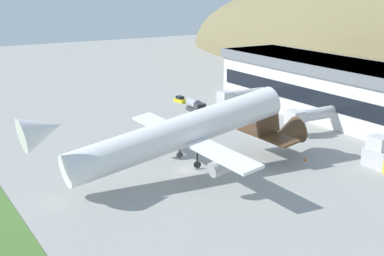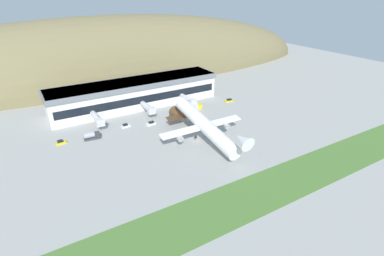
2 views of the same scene
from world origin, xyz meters
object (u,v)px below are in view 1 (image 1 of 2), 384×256
Objects in this scene: cargo_airplane at (183,133)px; service_car_1 at (180,100)px; fuel_truck at (381,161)px; box_truck at (196,106)px; jetway_1 at (309,115)px; service_car_2 at (246,121)px; terminal_building at (362,92)px; traffic_cone_0 at (305,159)px; jetway_0 at (240,95)px; service_car_0 at (262,134)px.

service_car_1 is (-47.91, 26.64, -6.56)m from cargo_airplane.
box_truck is (-50.97, -5.94, -0.02)m from fuel_truck.
jetway_1 is 0.23× the size of cargo_airplane.
jetway_1 is 15.02m from service_car_2.
terminal_building is 144.66× the size of traffic_cone_0.
jetway_0 and jetway_1 have the same top height.
service_car_0 reaches higher than traffic_cone_0.
jetway_0 is 23.49m from jetway_1.
box_truck is (-28.70, -25.15, -5.90)m from terminal_building.
terminal_building is 46.64m from service_car_1.
traffic_cone_0 is (4.53, 22.23, -6.93)m from cargo_airplane.
cargo_airplane is 27.97m from service_car_0.
terminal_building reaches higher than jetway_1.
box_truck is at bearing -165.34° from service_car_2.
service_car_0 is at bearing 170.59° from traffic_cone_0.
service_car_2 is at bearing -155.37° from jetway_1.
fuel_truck is 51.32m from box_truck.
jetway_1 is at bearing 19.46° from box_truck.
service_car_1 reaches higher than traffic_cone_0.
service_car_0 is (-3.02, -9.71, -3.33)m from jetway_1.
service_car_0 is at bearing -2.83° from service_car_1.
service_car_1 is (-39.83, -7.89, -3.34)m from jetway_1.
service_car_0 is at bearing -24.06° from jetway_0.
box_truck reaches higher than service_car_0.
cargo_airplane reaches higher than jetway_0.
cargo_airplane is (8.08, -34.53, 3.23)m from jetway_1.
cargo_airplane is at bearing -65.90° from service_car_0.
terminal_building is 38.61m from box_truck.
terminal_building reaches higher than traffic_cone_0.
terminal_building is at bearing 57.49° from service_car_2.
jetway_1 is 20.41× the size of traffic_cone_0.
jetway_1 is 1.65× the size of fuel_truck.
jetway_1 is (23.48, 0.57, -0.00)m from jetway_0.
cargo_airplane is 8.01× the size of box_truck.
service_car_1 is at bearing -155.90° from jetway_0.
service_car_0 is 15.85m from traffic_cone_0.
terminal_building is 50.23m from cargo_airplane.
service_car_2 is at bearing 166.54° from traffic_cone_0.
service_car_2 is (-13.49, -21.17, -6.79)m from terminal_building.
traffic_cone_0 is (12.42, -27.38, -7.10)m from terminal_building.
service_car_2 is at bearing 126.94° from cargo_airplane.
traffic_cone_0 is (36.09, -11.73, -3.71)m from jetway_0.
service_car_1 is 1.03× the size of service_car_2.
service_car_1 is at bearing 169.09° from box_truck.
box_truck is 10.88× the size of traffic_cone_0.
jetway_1 is (-0.20, -15.08, -3.39)m from terminal_building.
service_car_0 is at bearing -167.67° from fuel_truck.
fuel_truck reaches higher than service_car_0.
fuel_truck is (25.49, 5.57, 0.84)m from service_car_0.
fuel_truck is at bearing -40.78° from terminal_building.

